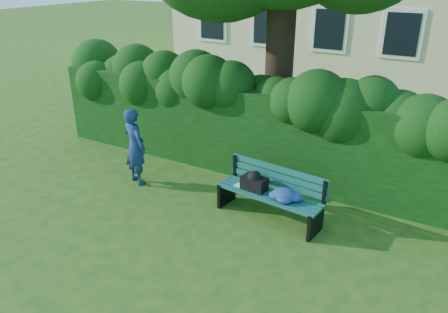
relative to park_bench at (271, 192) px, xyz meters
The scene contains 4 objects.
ground 1.21m from the park_bench, 147.44° to the right, with size 80.00×80.00×0.00m, color #294E18.
hedge 1.90m from the park_bench, 120.04° to the left, with size 10.00×1.00×1.80m.
park_bench is the anchor object (origin of this frame).
man_reading 2.90m from the park_bench, behind, with size 0.57×0.37×1.55m, color navy.
Camera 1 is at (3.53, -5.46, 4.01)m, focal length 35.00 mm.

